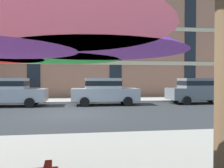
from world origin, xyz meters
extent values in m
plane|color=#2D3033|center=(0.00, 0.00, 0.00)|extent=(120.00, 120.00, 0.00)
cube|color=#B2ADA3|center=(0.00, 6.80, 0.06)|extent=(56.00, 3.60, 0.12)
cube|color=#A87056|center=(0.00, 15.00, 9.60)|extent=(42.87, 12.00, 19.20)
cube|color=beige|center=(0.00, 8.96, 3.20)|extent=(42.02, 0.08, 0.36)
cube|color=beige|center=(0.00, 8.96, 6.40)|extent=(42.02, 0.08, 0.36)
cube|color=#A8AAB2|center=(-3.94, 3.70, 0.70)|extent=(4.40, 1.76, 0.80)
cube|color=#A8AAB2|center=(-4.09, 3.70, 1.44)|extent=(2.30, 1.55, 0.68)
cube|color=black|center=(-4.09, 3.70, 1.44)|extent=(2.32, 1.57, 0.32)
cylinder|color=black|center=(-2.57, 4.58, 0.30)|extent=(0.60, 0.22, 0.60)
cylinder|color=black|center=(-2.57, 2.82, 0.30)|extent=(0.60, 0.22, 0.60)
cube|color=#A8AAB2|center=(2.05, 3.70, 0.70)|extent=(4.40, 1.76, 0.80)
cube|color=#A8AAB2|center=(1.90, 3.70, 1.44)|extent=(2.30, 1.55, 0.68)
cube|color=black|center=(1.90, 3.70, 1.44)|extent=(2.32, 1.57, 0.32)
cylinder|color=black|center=(3.41, 4.58, 0.30)|extent=(0.60, 0.22, 0.60)
cylinder|color=black|center=(3.41, 2.82, 0.30)|extent=(0.60, 0.22, 0.60)
cylinder|color=black|center=(0.68, 4.58, 0.30)|extent=(0.60, 0.22, 0.60)
cylinder|color=black|center=(0.68, 2.82, 0.30)|extent=(0.60, 0.22, 0.60)
cube|color=slate|center=(8.71, 3.70, 0.70)|extent=(4.40, 1.76, 0.80)
cube|color=slate|center=(8.56, 3.70, 1.44)|extent=(2.30, 1.55, 0.68)
cube|color=black|center=(8.56, 3.70, 1.44)|extent=(2.32, 1.57, 0.32)
cylinder|color=black|center=(10.08, 4.58, 0.30)|extent=(0.60, 0.22, 0.60)
cylinder|color=black|center=(7.35, 4.58, 0.30)|extent=(0.60, 0.22, 0.60)
cylinder|color=black|center=(7.35, 2.82, 0.30)|extent=(0.60, 0.22, 0.60)
cone|color=#662D9E|center=(0.61, -9.00, 2.16)|extent=(1.69, 1.69, 0.42)
cone|color=green|center=(0.13, -8.17, 2.16)|extent=(1.69, 1.69, 0.42)
camera|label=1|loc=(0.48, -11.10, 1.69)|focal=36.01mm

